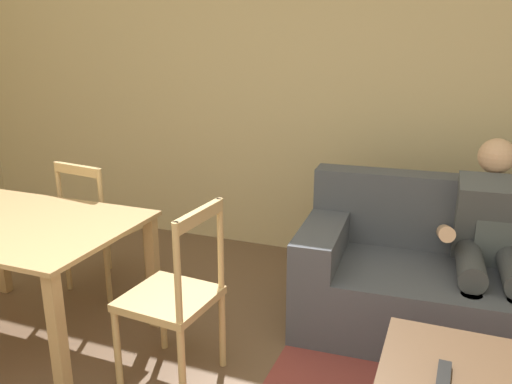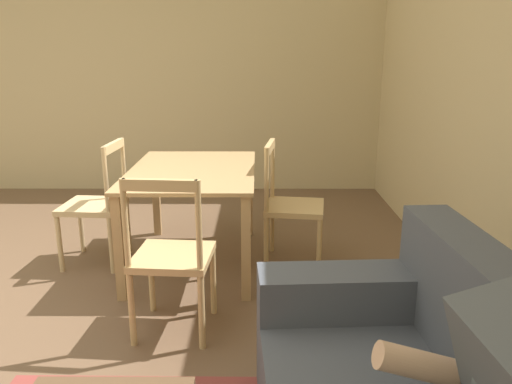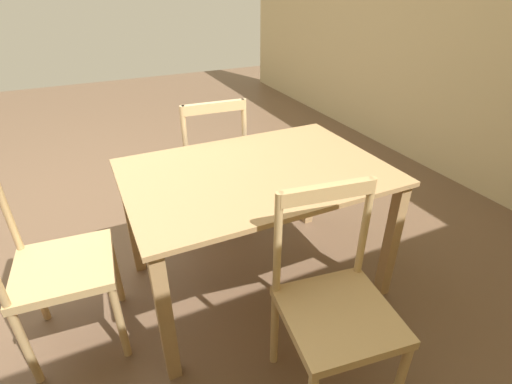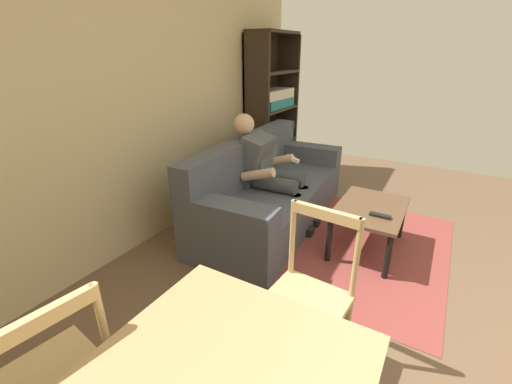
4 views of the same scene
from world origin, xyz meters
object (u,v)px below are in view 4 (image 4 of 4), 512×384
(coffee_table, at_px, (370,213))
(person_lounging, at_px, (266,169))
(tv_remote, at_px, (380,216))
(bookshelf, at_px, (272,121))
(dining_chair_facing_couch, at_px, (307,299))
(couch, at_px, (268,192))

(coffee_table, bearing_deg, person_lounging, 87.98)
(tv_remote, relative_size, bookshelf, 0.09)
(person_lounging, height_order, dining_chair_facing_couch, person_lounging)
(dining_chair_facing_couch, bearing_deg, couch, 34.77)
(tv_remote, height_order, dining_chair_facing_couch, dining_chair_facing_couch)
(couch, relative_size, coffee_table, 2.71)
(coffee_table, distance_m, dining_chair_facing_couch, 1.43)
(couch, bearing_deg, person_lounging, 131.69)
(tv_remote, relative_size, dining_chair_facing_couch, 0.18)
(tv_remote, distance_m, bookshelf, 2.36)
(person_lounging, height_order, bookshelf, bookshelf)
(person_lounging, xyz_separation_m, tv_remote, (-0.20, -1.19, -0.14))
(coffee_table, xyz_separation_m, tv_remote, (-0.16, -0.11, 0.08))
(coffee_table, xyz_separation_m, dining_chair_facing_couch, (-1.43, 0.03, 0.09))
(person_lounging, distance_m, tv_remote, 1.22)
(person_lounging, bearing_deg, bookshelf, 25.33)
(dining_chair_facing_couch, bearing_deg, bookshelf, 31.11)
(couch, bearing_deg, tv_remote, -100.61)
(person_lounging, bearing_deg, tv_remote, -99.55)
(dining_chair_facing_couch, bearing_deg, person_lounging, 35.66)
(bookshelf, bearing_deg, coffee_table, -128.02)
(person_lounging, xyz_separation_m, dining_chair_facing_couch, (-1.46, -1.05, -0.12))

